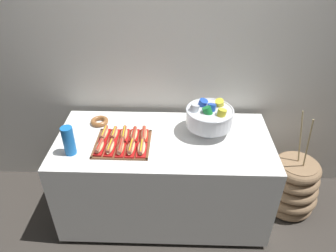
{
  "coord_description": "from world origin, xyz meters",
  "views": [
    {
      "loc": [
        0.09,
        -1.9,
        2.18
      ],
      "look_at": [
        0.03,
        0.06,
        0.86
      ],
      "focal_mm": 33.18,
      "sensor_mm": 36.0,
      "label": 1
    }
  ],
  "objects_px": {
    "serving_tray": "(123,144)",
    "hot_dog_4": "(142,148)",
    "hot_dog_0": "(100,147)",
    "hot_dog_7": "(124,134)",
    "hot_dog_3": "(131,148)",
    "punch_bowl": "(209,116)",
    "floor_vase": "(292,186)",
    "hot_dog_9": "(144,135)",
    "hot_dog_2": "(121,148)",
    "hot_dog_6": "(114,134)",
    "buffet_table": "(164,175)",
    "hot_dog_1": "(110,147)",
    "donut": "(100,121)",
    "cup_stack": "(69,141)",
    "hot_dog_8": "(134,135)",
    "hot_dog_5": "(104,134)"
  },
  "relations": [
    {
      "from": "serving_tray",
      "to": "hot_dog_1",
      "type": "height_order",
      "value": "hot_dog_1"
    },
    {
      "from": "hot_dog_7",
      "to": "hot_dog_2",
      "type": "bearing_deg",
      "value": -90.36
    },
    {
      "from": "hot_dog_7",
      "to": "donut",
      "type": "xyz_separation_m",
      "value": [
        -0.23,
        0.2,
        -0.02
      ]
    },
    {
      "from": "serving_tray",
      "to": "hot_dog_0",
      "type": "distance_m",
      "value": 0.17
    },
    {
      "from": "serving_tray",
      "to": "hot_dog_3",
      "type": "xyz_separation_m",
      "value": [
        0.07,
        -0.08,
        0.03
      ]
    },
    {
      "from": "hot_dog_9",
      "to": "donut",
      "type": "height_order",
      "value": "hot_dog_9"
    },
    {
      "from": "hot_dog_0",
      "to": "hot_dog_8",
      "type": "distance_m",
      "value": 0.28
    },
    {
      "from": "hot_dog_5",
      "to": "hot_dog_8",
      "type": "bearing_deg",
      "value": -0.36
    },
    {
      "from": "serving_tray",
      "to": "hot_dog_0",
      "type": "bearing_deg",
      "value": -151.55
    },
    {
      "from": "hot_dog_5",
      "to": "hot_dog_9",
      "type": "xyz_separation_m",
      "value": [
        0.3,
        -0.0,
        -0.0
      ]
    },
    {
      "from": "buffet_table",
      "to": "hot_dog_2",
      "type": "distance_m",
      "value": 0.53
    },
    {
      "from": "hot_dog_0",
      "to": "hot_dog_1",
      "type": "distance_m",
      "value": 0.08
    },
    {
      "from": "hot_dog_2",
      "to": "cup_stack",
      "type": "height_order",
      "value": "cup_stack"
    },
    {
      "from": "floor_vase",
      "to": "hot_dog_5",
      "type": "height_order",
      "value": "floor_vase"
    },
    {
      "from": "hot_dog_2",
      "to": "punch_bowl",
      "type": "distance_m",
      "value": 0.7
    },
    {
      "from": "buffet_table",
      "to": "hot_dog_0",
      "type": "bearing_deg",
      "value": -160.34
    },
    {
      "from": "hot_dog_9",
      "to": "punch_bowl",
      "type": "height_order",
      "value": "punch_bowl"
    },
    {
      "from": "buffet_table",
      "to": "hot_dog_1",
      "type": "relative_size",
      "value": 9.49
    },
    {
      "from": "hot_dog_3",
      "to": "hot_dog_7",
      "type": "xyz_separation_m",
      "value": [
        -0.07,
        0.17,
        0.0
      ]
    },
    {
      "from": "hot_dog_2",
      "to": "hot_dog_6",
      "type": "relative_size",
      "value": 1.14
    },
    {
      "from": "hot_dog_4",
      "to": "donut",
      "type": "height_order",
      "value": "hot_dog_4"
    },
    {
      "from": "hot_dog_0",
      "to": "hot_dog_6",
      "type": "distance_m",
      "value": 0.18
    },
    {
      "from": "hot_dog_3",
      "to": "punch_bowl",
      "type": "bearing_deg",
      "value": 24.9
    },
    {
      "from": "hot_dog_1",
      "to": "hot_dog_7",
      "type": "xyz_separation_m",
      "value": [
        0.08,
        0.16,
        0.0
      ]
    },
    {
      "from": "hot_dog_2",
      "to": "hot_dog_4",
      "type": "bearing_deg",
      "value": -0.36
    },
    {
      "from": "hot_dog_1",
      "to": "hot_dog_7",
      "type": "bearing_deg",
      "value": 65.2
    },
    {
      "from": "buffet_table",
      "to": "hot_dog_9",
      "type": "relative_size",
      "value": 9.06
    },
    {
      "from": "floor_vase",
      "to": "hot_dog_3",
      "type": "xyz_separation_m",
      "value": [
        -1.33,
        -0.24,
        0.57
      ]
    },
    {
      "from": "hot_dog_9",
      "to": "donut",
      "type": "relative_size",
      "value": 1.25
    },
    {
      "from": "hot_dog_0",
      "to": "cup_stack",
      "type": "relative_size",
      "value": 0.74
    },
    {
      "from": "hot_dog_1",
      "to": "punch_bowl",
      "type": "relative_size",
      "value": 0.48
    },
    {
      "from": "serving_tray",
      "to": "hot_dog_4",
      "type": "height_order",
      "value": "hot_dog_4"
    },
    {
      "from": "hot_dog_4",
      "to": "hot_dog_3",
      "type": "bearing_deg",
      "value": 179.64
    },
    {
      "from": "hot_dog_4",
      "to": "hot_dog_9",
      "type": "height_order",
      "value": "hot_dog_9"
    },
    {
      "from": "hot_dog_8",
      "to": "hot_dog_9",
      "type": "height_order",
      "value": "hot_dog_9"
    },
    {
      "from": "hot_dog_8",
      "to": "hot_dog_9",
      "type": "bearing_deg",
      "value": -0.36
    },
    {
      "from": "hot_dog_2",
      "to": "punch_bowl",
      "type": "xyz_separation_m",
      "value": [
        0.64,
        0.26,
        0.11
      ]
    },
    {
      "from": "hot_dog_0",
      "to": "hot_dog_7",
      "type": "relative_size",
      "value": 0.89
    },
    {
      "from": "serving_tray",
      "to": "punch_bowl",
      "type": "bearing_deg",
      "value": 15.71
    },
    {
      "from": "buffet_table",
      "to": "hot_dog_6",
      "type": "xyz_separation_m",
      "value": [
        -0.37,
        0.0,
        0.41
      ]
    },
    {
      "from": "hot_dog_0",
      "to": "hot_dog_4",
      "type": "distance_m",
      "value": 0.3
    },
    {
      "from": "hot_dog_6",
      "to": "hot_dog_1",
      "type": "bearing_deg",
      "value": -90.36
    },
    {
      "from": "hot_dog_1",
      "to": "hot_dog_2",
      "type": "distance_m",
      "value": 0.08
    },
    {
      "from": "hot_dog_3",
      "to": "cup_stack",
      "type": "relative_size",
      "value": 0.85
    },
    {
      "from": "hot_dog_0",
      "to": "hot_dog_4",
      "type": "height_order",
      "value": "hot_dog_0"
    },
    {
      "from": "hot_dog_9",
      "to": "hot_dog_2",
      "type": "bearing_deg",
      "value": -132.63
    },
    {
      "from": "buffet_table",
      "to": "cup_stack",
      "type": "relative_size",
      "value": 7.53
    },
    {
      "from": "hot_dog_4",
      "to": "punch_bowl",
      "type": "bearing_deg",
      "value": 28.18
    },
    {
      "from": "hot_dog_3",
      "to": "hot_dog_9",
      "type": "height_order",
      "value": "same"
    },
    {
      "from": "floor_vase",
      "to": "hot_dog_9",
      "type": "height_order",
      "value": "floor_vase"
    }
  ]
}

